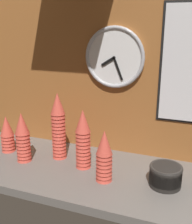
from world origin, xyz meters
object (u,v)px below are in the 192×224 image
Objects in this scene: cup_stack_center_left at (58,126)px; bowl_stack_right at (165,175)px; cup_stack_center at (83,139)px; cup_stack_far_left at (7,134)px; cup_stack_left at (23,137)px; wall_clock at (114,58)px; cup_stack_center_right at (104,156)px.

bowl_stack_right is (0.57, -0.08, -0.13)m from cup_stack_center_left.
cup_stack_far_left is (-0.47, 0.02, -0.05)m from cup_stack_center.
wall_clock is at bearing 33.82° from cup_stack_left.
wall_clock reaches higher than cup_stack_center_right.
cup_stack_center is (-0.14, 0.08, 0.03)m from cup_stack_center_right.
wall_clock is (-0.32, 0.25, 0.47)m from bowl_stack_right.
cup_stack_left is at bearing 175.49° from cup_stack_center_right.
cup_stack_left reaches higher than cup_stack_far_left.
cup_stack_center is at bearing 8.14° from cup_stack_left.
cup_stack_left is 1.82× the size of bowl_stack_right.
cup_stack_center is 0.47m from cup_stack_far_left.
cup_stack_far_left is at bearing 177.40° from cup_stack_center.
wall_clock reaches higher than cup_stack_center.
cup_stack_left is (-0.16, -0.10, -0.05)m from cup_stack_center_left.
cup_stack_left reaches higher than bowl_stack_right.
cup_stack_far_left is 1.43× the size of bowl_stack_right.
wall_clock reaches higher than cup_stack_far_left.
cup_stack_center_right is at bearing -80.02° from wall_clock.
wall_clock is (-0.05, 0.31, 0.40)m from cup_stack_center_right.
bowl_stack_right is at bearing -3.73° from cup_stack_center.
wall_clock reaches higher than cup_stack_center_left.
cup_stack_center_left is 2.46× the size of bowl_stack_right.
cup_stack_center_left is 0.46m from wall_clock.
cup_stack_center is 0.96× the size of wall_clock.
cup_stack_left is at bearing -23.86° from cup_stack_far_left.
cup_stack_center is at bearing -2.60° from cup_stack_far_left.
cup_stack_far_left is (-0.61, 0.10, -0.02)m from cup_stack_center_right.
bowl_stack_right is 0.46× the size of wall_clock.
cup_stack_center_left is at bearing 155.88° from cup_stack_center_right.
cup_stack_center_left is 0.19m from cup_stack_left.
wall_clock is at bearing 142.15° from bowl_stack_right.
wall_clock reaches higher than bowl_stack_right.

